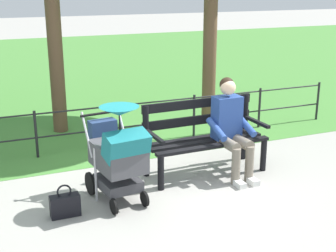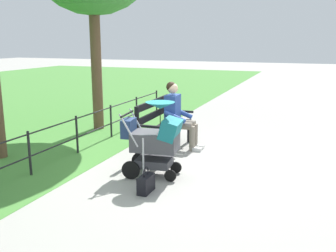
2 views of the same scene
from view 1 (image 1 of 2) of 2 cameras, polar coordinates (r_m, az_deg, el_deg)
name	(u,v)px [view 1 (image 1 of 2)]	position (r m, az deg, el deg)	size (l,w,h in m)	color
ground_plane	(156,182)	(6.01, -1.45, -6.87)	(60.00, 60.00, 0.00)	#9E9B93
grass_lawn	(46,69)	(14.27, -14.59, 6.76)	(40.00, 16.00, 0.01)	#478438
park_bench	(203,134)	(6.20, 4.33, -0.94)	(1.61, 0.64, 0.96)	black
person_on_bench	(231,125)	(6.09, 7.65, 0.13)	(0.54, 0.74, 1.28)	slate
stroller	(118,153)	(5.33, -6.11, -3.26)	(0.60, 0.94, 1.15)	black
handbag	(65,205)	(5.27, -12.40, -9.37)	(0.32, 0.14, 0.37)	black
park_fence	(137,118)	(7.28, -3.78, 0.96)	(7.56, 0.04, 0.70)	black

